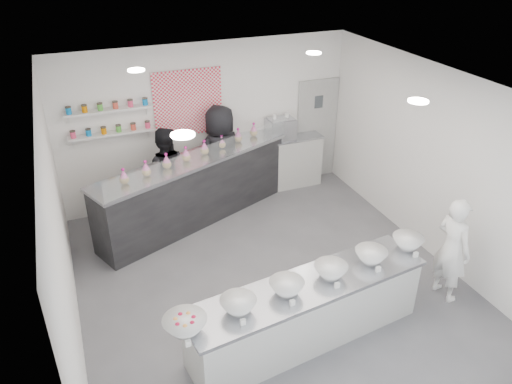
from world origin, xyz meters
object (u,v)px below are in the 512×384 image
back_bar (198,189)px  woman_prep (452,249)px  staff_left (166,173)px  prep_counter (307,312)px  espresso_ledge (286,162)px  staff_right (221,156)px  espresso_machine (281,129)px

back_bar → woman_prep: size_ratio=2.48×
staff_left → back_bar: bearing=161.2°
back_bar → staff_left: 0.65m
prep_counter → espresso_ledge: size_ratio=2.28×
back_bar → staff_right: size_ratio=2.02×
espresso_ledge → staff_right: staff_right is taller
espresso_machine → staff_left: (-2.35, -0.22, -0.41)m
woman_prep → staff_left: 4.92m
prep_counter → woman_prep: size_ratio=2.04×
espresso_machine → woman_prep: (0.85, -3.97, -0.47)m
woman_prep → espresso_machine: bearing=6.5°
staff_right → prep_counter: bearing=70.5°
back_bar → espresso_ledge: back_bar is taller
prep_counter → staff_left: size_ratio=1.90×
back_bar → staff_right: bearing=12.0°
prep_counter → staff_right: size_ratio=1.66×
staff_left → staff_right: size_ratio=0.87×
prep_counter → back_bar: bearing=90.2°
back_bar → espresso_machine: (1.87, 0.58, 0.65)m
back_bar → prep_counter: bearing=-105.1°
prep_counter → espresso_ledge: bearing=61.3°
espresso_machine → espresso_ledge: bearing=0.0°
staff_left → staff_right: bearing=-159.4°
espresso_ledge → staff_right: bearing=-172.9°
staff_left → staff_right: staff_right is taller
espresso_machine → staff_right: 1.33m
espresso_ledge → woman_prep: (0.70, -3.97, 0.27)m
woman_prep → espresso_ledge: bearing=4.4°
espresso_ledge → staff_left: bearing=-174.9°
back_bar → woman_prep: woman_prep is taller
prep_counter → woman_prep: bearing=-6.2°
espresso_machine → woman_prep: woman_prep is taller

